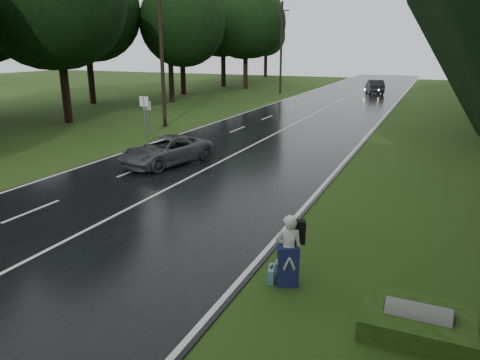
# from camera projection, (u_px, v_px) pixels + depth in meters

# --- Properties ---
(ground) EXTENTS (160.00, 160.00, 0.00)m
(ground) POSITION_uv_depth(u_px,v_px,m) (52.00, 249.00, 13.07)
(ground) COLOR #274213
(ground) RESTS_ON ground
(road) EXTENTS (12.00, 140.00, 0.04)m
(road) POSITION_uv_depth(u_px,v_px,m) (277.00, 133.00, 30.59)
(road) COLOR black
(road) RESTS_ON ground
(lane_center) EXTENTS (0.12, 140.00, 0.01)m
(lane_center) POSITION_uv_depth(u_px,v_px,m) (277.00, 132.00, 30.59)
(lane_center) COLOR silver
(lane_center) RESTS_ON road
(grey_car) EXTENTS (3.58, 5.38, 1.37)m
(grey_car) POSITION_uv_depth(u_px,v_px,m) (166.00, 150.00, 22.23)
(grey_car) COLOR #414245
(grey_car) RESTS_ON road
(far_car) EXTENTS (3.04, 5.30, 1.65)m
(far_car) POSITION_uv_depth(u_px,v_px,m) (375.00, 86.00, 56.33)
(far_car) COLOR black
(far_car) RESTS_ON road
(hitchhiker) EXTENTS (0.80, 0.78, 1.85)m
(hitchhiker) POSITION_uv_depth(u_px,v_px,m) (289.00, 253.00, 10.90)
(hitchhiker) COLOR silver
(hitchhiker) RESTS_ON ground
(suitcase) EXTENTS (0.27, 0.53, 0.36)m
(suitcase) POSITION_uv_depth(u_px,v_px,m) (271.00, 274.00, 11.27)
(suitcase) COLOR teal
(suitcase) RESTS_ON ground
(culvert) EXTENTS (1.29, 0.65, 0.65)m
(culvert) POSITION_uv_depth(u_px,v_px,m) (415.00, 332.00, 9.29)
(culvert) COLOR slate
(culvert) RESTS_ON ground
(utility_pole_mid) EXTENTS (1.80, 0.28, 9.93)m
(utility_pole_mid) POSITION_uv_depth(u_px,v_px,m) (165.00, 126.00, 33.15)
(utility_pole_mid) COLOR black
(utility_pole_mid) RESTS_ON ground
(utility_pole_far) EXTENTS (1.80, 0.28, 10.87)m
(utility_pole_far) POSITION_uv_depth(u_px,v_px,m) (280.00, 94.00, 56.11)
(utility_pole_far) COLOR black
(utility_pole_far) RESTS_ON ground
(road_sign_a) EXTENTS (0.64, 0.10, 2.67)m
(road_sign_a) POSITION_uv_depth(u_px,v_px,m) (146.00, 138.00, 28.92)
(road_sign_a) COLOR white
(road_sign_a) RESTS_ON ground
(road_sign_b) EXTENTS (0.56, 0.10, 2.35)m
(road_sign_b) POSITION_uv_depth(u_px,v_px,m) (149.00, 137.00, 29.18)
(road_sign_b) COLOR white
(road_sign_b) RESTS_ON ground
(tree_left_d) EXTENTS (10.05, 10.05, 15.70)m
(tree_left_d) POSITION_uv_depth(u_px,v_px,m) (69.00, 122.00, 34.88)
(tree_left_d) COLOR black
(tree_left_d) RESTS_ON ground
(tree_left_e) EXTENTS (8.95, 8.95, 13.99)m
(tree_left_e) POSITION_uv_depth(u_px,v_px,m) (172.00, 102.00, 47.56)
(tree_left_e) COLOR black
(tree_left_e) RESTS_ON ground
(tree_left_f) EXTENTS (10.00, 10.00, 15.62)m
(tree_left_f) POSITION_uv_depth(u_px,v_px,m) (245.00, 89.00, 62.77)
(tree_left_f) COLOR black
(tree_left_f) RESTS_ON ground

